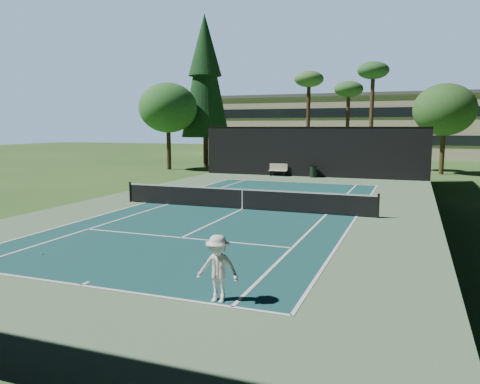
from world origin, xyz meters
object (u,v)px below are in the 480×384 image
object	(u,v)px
tennis_ball_b	(188,201)
tennis_ball_c	(237,199)
trash_bin	(313,172)
tennis_net	(242,198)
tennis_ball_d	(189,190)
park_bench	(278,169)
player	(218,269)
tennis_ball_a	(42,254)

from	to	relation	value
tennis_ball_b	tennis_ball_c	distance (m)	2.79
tennis_ball_c	trash_bin	xyz separation A→B (m)	(1.59, 12.86, 0.45)
tennis_ball_c	trash_bin	distance (m)	12.97
tennis_net	tennis_ball_d	world-z (taller)	tennis_net
tennis_net	tennis_ball_d	distance (m)	7.82
tennis_ball_b	tennis_ball_c	xyz separation A→B (m)	(2.24, 1.66, -0.00)
tennis_ball_d	park_bench	xyz separation A→B (m)	(2.96, 10.34, 0.52)
tennis_ball_b	park_bench	bearing A→B (deg)	86.52
player	tennis_ball_b	size ratio (longest dim) A/B	24.02
player	tennis_ball_b	bearing A→B (deg)	117.53
tennis_ball_c	trash_bin	world-z (taller)	trash_bin
trash_bin	tennis_ball_c	bearing A→B (deg)	-97.05
tennis_ball_b	tennis_ball_d	bearing A→B (deg)	115.46
tennis_net	tennis_ball_b	size ratio (longest dim) A/B	196.32
tennis_ball_b	park_bench	world-z (taller)	park_bench
player	tennis_ball_a	size ratio (longest dim) A/B	26.03
tennis_ball_d	tennis_ball_c	bearing A→B (deg)	-31.94
tennis_ball_b	trash_bin	size ratio (longest dim) A/B	0.07
tennis_net	player	xyz separation A→B (m)	(3.68, -11.66, 0.23)
tennis_ball_a	tennis_ball_c	size ratio (longest dim) A/B	0.92
tennis_ball_a	tennis_ball_d	world-z (taller)	tennis_ball_d
tennis_net	trash_bin	world-z (taller)	tennis_net
tennis_net	tennis_ball_c	bearing A→B (deg)	115.19
tennis_ball_b	park_bench	distance (m)	14.72
trash_bin	tennis_ball_a	bearing A→B (deg)	-97.58
tennis_ball_d	park_bench	distance (m)	10.77
park_bench	tennis_ball_c	bearing A→B (deg)	-84.10
tennis_ball_a	tennis_ball_c	world-z (taller)	tennis_ball_c
park_bench	player	bearing A→B (deg)	-77.02
player	park_bench	bearing A→B (deg)	101.00
tennis_ball_a	tennis_ball_b	xyz separation A→B (m)	(-0.43, 11.01, 0.00)
tennis_net	park_bench	distance (m)	15.99
player	park_bench	distance (m)	28.15
tennis_net	trash_bin	distance (m)	15.61
tennis_net	trash_bin	size ratio (longest dim) A/B	13.65
player	tennis_ball_a	world-z (taller)	player
tennis_ball_a	tennis_ball_d	size ratio (longest dim) A/B	0.98
tennis_ball_c	tennis_ball_a	bearing A→B (deg)	-98.13
player	tennis_ball_c	xyz separation A→B (m)	(-4.98, 14.41, -0.76)
tennis_net	tennis_ball_b	bearing A→B (deg)	162.84
tennis_net	tennis_ball_a	bearing A→B (deg)	-107.36
park_bench	tennis_ball_d	bearing A→B (deg)	-105.98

